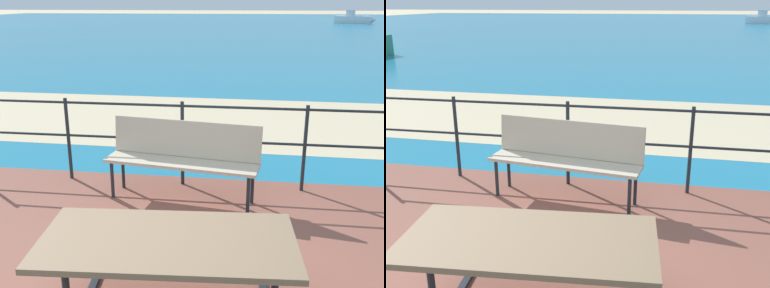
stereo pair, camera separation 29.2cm
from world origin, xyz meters
The scene contains 6 objects.
sea_water centered at (0.00, 40.00, 0.01)m, with size 90.00×90.00×0.01m, color teal.
beach_strip centered at (0.00, 5.82, 0.01)m, with size 54.00×3.98×0.01m, color beige.
picnic_table centered at (0.34, -0.34, 0.66)m, with size 1.72×1.66×0.79m.
park_bench centered at (0.07, 1.97, 0.62)m, with size 1.80×0.67×0.91m.
railing_fence centered at (0.00, 2.36, 0.74)m, with size 5.94×0.04×1.07m.
boat_mid centered at (11.42, 48.45, 0.47)m, with size 4.34×2.28×1.44m.
Camera 1 is at (0.82, -2.75, 2.27)m, focal length 41.25 mm.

